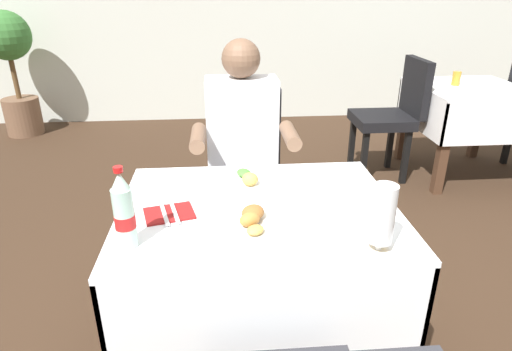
{
  "coord_description": "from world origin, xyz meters",
  "views": [
    {
      "loc": [
        -0.1,
        -1.24,
        1.5
      ],
      "look_at": [
        0.03,
        0.27,
        0.83
      ],
      "focal_mm": 30.58,
      "sensor_mm": 36.0,
      "label": 1
    }
  ],
  "objects_px": {
    "napkin_cutlery_set": "(169,213)",
    "potted_plant_corner": "(11,62)",
    "seated_diner_far": "(243,150)",
    "background_dining_table": "(467,110)",
    "plate_far_diner": "(249,180)",
    "background_chair_left": "(393,112)",
    "beer_glass_left": "(382,219)",
    "cola_bottle_primary": "(124,213)",
    "main_dining_table": "(258,248)",
    "plate_near_camera": "(251,223)",
    "chair_far_diner_seat": "(246,170)",
    "background_table_tumbler": "(456,78)"
  },
  "relations": [
    {
      "from": "background_dining_table",
      "to": "seated_diner_far",
      "type": "bearing_deg",
      "value": -147.54
    },
    {
      "from": "beer_glass_left",
      "to": "seated_diner_far",
      "type": "bearing_deg",
      "value": 109.78
    },
    {
      "from": "napkin_cutlery_set",
      "to": "background_table_tumbler",
      "type": "distance_m",
      "value": 2.88
    },
    {
      "from": "main_dining_table",
      "to": "plate_far_diner",
      "type": "relative_size",
      "value": 4.44
    },
    {
      "from": "potted_plant_corner",
      "to": "plate_near_camera",
      "type": "bearing_deg",
      "value": -57.52
    },
    {
      "from": "seated_diner_far",
      "to": "background_dining_table",
      "type": "bearing_deg",
      "value": 32.46
    },
    {
      "from": "plate_near_camera",
      "to": "napkin_cutlery_set",
      "type": "distance_m",
      "value": 0.31
    },
    {
      "from": "cola_bottle_primary",
      "to": "background_chair_left",
      "type": "distance_m",
      "value": 2.73
    },
    {
      "from": "seated_diner_far",
      "to": "background_dining_table",
      "type": "xyz_separation_m",
      "value": [
        1.9,
        1.21,
        -0.16
      ]
    },
    {
      "from": "chair_far_diner_seat",
      "to": "napkin_cutlery_set",
      "type": "bearing_deg",
      "value": -111.27
    },
    {
      "from": "background_table_tumbler",
      "to": "beer_glass_left",
      "type": "bearing_deg",
      "value": -122.15
    },
    {
      "from": "plate_near_camera",
      "to": "seated_diner_far",
      "type": "bearing_deg",
      "value": 88.82
    },
    {
      "from": "chair_far_diner_seat",
      "to": "potted_plant_corner",
      "type": "relative_size",
      "value": 0.76
    },
    {
      "from": "background_chair_left",
      "to": "potted_plant_corner",
      "type": "height_order",
      "value": "potted_plant_corner"
    },
    {
      "from": "napkin_cutlery_set",
      "to": "potted_plant_corner",
      "type": "xyz_separation_m",
      "value": [
        -1.92,
        3.34,
        0.02
      ]
    },
    {
      "from": "plate_far_diner",
      "to": "napkin_cutlery_set",
      "type": "height_order",
      "value": "plate_far_diner"
    },
    {
      "from": "background_dining_table",
      "to": "background_table_tumbler",
      "type": "distance_m",
      "value": 0.28
    },
    {
      "from": "background_dining_table",
      "to": "potted_plant_corner",
      "type": "xyz_separation_m",
      "value": [
        -4.12,
        1.42,
        0.21
      ]
    },
    {
      "from": "chair_far_diner_seat",
      "to": "main_dining_table",
      "type": "bearing_deg",
      "value": -90.0
    },
    {
      "from": "chair_far_diner_seat",
      "to": "background_chair_left",
      "type": "height_order",
      "value": "same"
    },
    {
      "from": "plate_near_camera",
      "to": "napkin_cutlery_set",
      "type": "xyz_separation_m",
      "value": [
        -0.28,
        0.12,
        -0.02
      ]
    },
    {
      "from": "main_dining_table",
      "to": "plate_near_camera",
      "type": "relative_size",
      "value": 4.61
    },
    {
      "from": "chair_far_diner_seat",
      "to": "background_table_tumbler",
      "type": "relative_size",
      "value": 8.82
    },
    {
      "from": "main_dining_table",
      "to": "background_dining_table",
      "type": "bearing_deg",
      "value": 45.14
    },
    {
      "from": "plate_far_diner",
      "to": "napkin_cutlery_set",
      "type": "relative_size",
      "value": 1.17
    },
    {
      "from": "chair_far_diner_seat",
      "to": "potted_plant_corner",
      "type": "height_order",
      "value": "potted_plant_corner"
    },
    {
      "from": "beer_glass_left",
      "to": "chair_far_diner_seat",
      "type": "bearing_deg",
      "value": 107.05
    },
    {
      "from": "plate_near_camera",
      "to": "cola_bottle_primary",
      "type": "xyz_separation_m",
      "value": [
        -0.39,
        -0.08,
        0.1
      ]
    },
    {
      "from": "background_chair_left",
      "to": "cola_bottle_primary",
      "type": "bearing_deg",
      "value": -128.53
    },
    {
      "from": "plate_near_camera",
      "to": "background_chair_left",
      "type": "xyz_separation_m",
      "value": [
        1.3,
        2.04,
        -0.21
      ]
    },
    {
      "from": "cola_bottle_primary",
      "to": "background_dining_table",
      "type": "bearing_deg",
      "value": 42.54
    },
    {
      "from": "plate_near_camera",
      "to": "cola_bottle_primary",
      "type": "bearing_deg",
      "value": -169.02
    },
    {
      "from": "seated_diner_far",
      "to": "background_table_tumbler",
      "type": "bearing_deg",
      "value": 35.32
    },
    {
      "from": "main_dining_table",
      "to": "cola_bottle_primary",
      "type": "distance_m",
      "value": 0.57
    },
    {
      "from": "seated_diner_far",
      "to": "potted_plant_corner",
      "type": "distance_m",
      "value": 3.44
    },
    {
      "from": "beer_glass_left",
      "to": "background_table_tumbler",
      "type": "relative_size",
      "value": 2.02
    },
    {
      "from": "chair_far_diner_seat",
      "to": "background_table_tumbler",
      "type": "height_order",
      "value": "chair_far_diner_seat"
    },
    {
      "from": "plate_far_diner",
      "to": "background_chair_left",
      "type": "height_order",
      "value": "background_chair_left"
    },
    {
      "from": "chair_far_diner_seat",
      "to": "plate_far_diner",
      "type": "bearing_deg",
      "value": -91.81
    },
    {
      "from": "chair_far_diner_seat",
      "to": "cola_bottle_primary",
      "type": "bearing_deg",
      "value": -112.81
    },
    {
      "from": "plate_near_camera",
      "to": "background_dining_table",
      "type": "bearing_deg",
      "value": 46.82
    },
    {
      "from": "background_dining_table",
      "to": "potted_plant_corner",
      "type": "bearing_deg",
      "value": 160.99
    },
    {
      "from": "background_table_tumbler",
      "to": "chair_far_diner_seat",
      "type": "bearing_deg",
      "value": -146.78
    },
    {
      "from": "beer_glass_left",
      "to": "background_chair_left",
      "type": "xyz_separation_m",
      "value": [
        0.92,
        2.21,
        -0.3
      ]
    },
    {
      "from": "seated_diner_far",
      "to": "plate_near_camera",
      "type": "xyz_separation_m",
      "value": [
        -0.02,
        -0.83,
        0.05
      ]
    },
    {
      "from": "plate_far_diner",
      "to": "background_dining_table",
      "type": "distance_m",
      "value": 2.55
    },
    {
      "from": "background_chair_left",
      "to": "background_table_tumbler",
      "type": "xyz_separation_m",
      "value": [
        0.51,
        0.06,
        0.25
      ]
    },
    {
      "from": "background_dining_table",
      "to": "background_table_tumbler",
      "type": "relative_size",
      "value": 7.84
    },
    {
      "from": "beer_glass_left",
      "to": "cola_bottle_primary",
      "type": "xyz_separation_m",
      "value": [
        -0.77,
        0.09,
        0.01
      ]
    },
    {
      "from": "background_chair_left",
      "to": "background_table_tumbler",
      "type": "distance_m",
      "value": 0.57
    }
  ]
}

